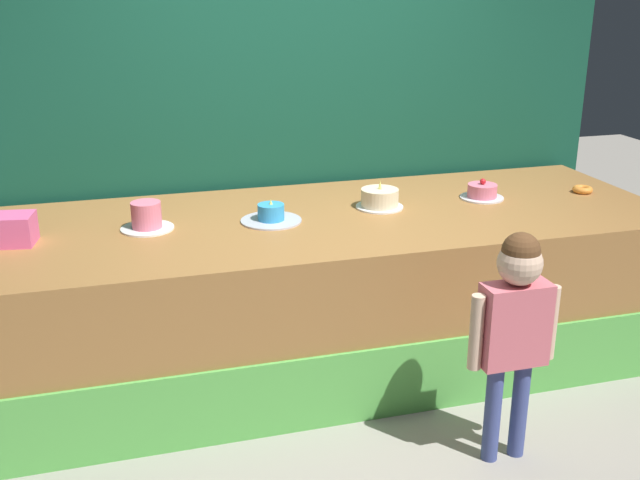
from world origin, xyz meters
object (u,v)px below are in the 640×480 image
(pink_box, at_px, (12,229))
(cake_far_left, at_px, (147,217))
(donut, at_px, (583,189))
(cake_center_left, at_px, (271,215))
(cake_center_right, at_px, (380,199))
(child_figure, at_px, (515,317))
(cake_far_right, at_px, (482,192))

(pink_box, bearing_deg, cake_far_left, 4.49)
(donut, bearing_deg, cake_center_left, -178.96)
(cake_center_right, bearing_deg, child_figure, -81.29)
(cake_far_left, bearing_deg, cake_center_left, -4.32)
(cake_far_right, bearing_deg, child_figure, -110.70)
(cake_far_right, bearing_deg, cake_center_left, -176.04)
(child_figure, distance_m, cake_center_left, 1.45)
(donut, distance_m, cake_far_left, 2.65)
(cake_center_left, bearing_deg, pink_box, -179.91)
(child_figure, bearing_deg, donut, 46.47)
(child_figure, distance_m, pink_box, 2.48)
(pink_box, height_order, cake_far_right, pink_box)
(pink_box, bearing_deg, cake_center_left, 0.09)
(cake_center_left, relative_size, cake_far_right, 1.28)
(pink_box, height_order, donut, pink_box)
(cake_center_right, height_order, cake_far_right, cake_center_right)
(pink_box, bearing_deg, donut, 0.66)
(cake_far_left, xyz_separation_m, cake_center_left, (0.66, -0.05, -0.03))
(cake_far_left, bearing_deg, cake_far_right, 1.20)
(cake_center_left, height_order, cake_center_right, cake_center_right)
(cake_center_left, bearing_deg, cake_far_right, 3.96)
(child_figure, xyz_separation_m, donut, (1.13, 1.19, 0.19))
(child_figure, distance_m, cake_far_left, 1.95)
(child_figure, relative_size, donut, 9.19)
(pink_box, distance_m, cake_center_right, 1.99)
(pink_box, xyz_separation_m, cake_far_left, (0.66, 0.05, -0.01))
(cake_center_right, bearing_deg, cake_center_left, -172.95)
(child_figure, relative_size, cake_far_left, 4.00)
(child_figure, relative_size, cake_far_right, 4.29)
(cake_center_left, distance_m, cake_center_right, 0.67)
(cake_far_left, bearing_deg, child_figure, -38.57)
(pink_box, distance_m, cake_far_right, 2.65)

